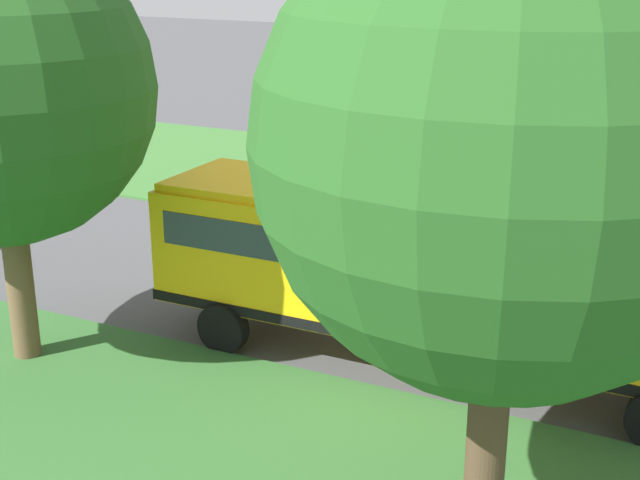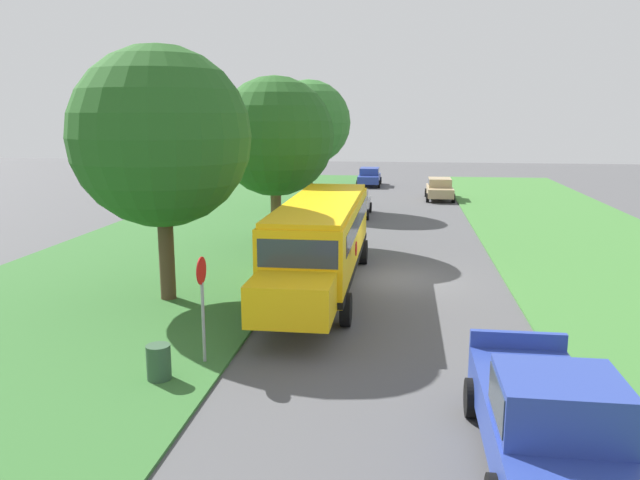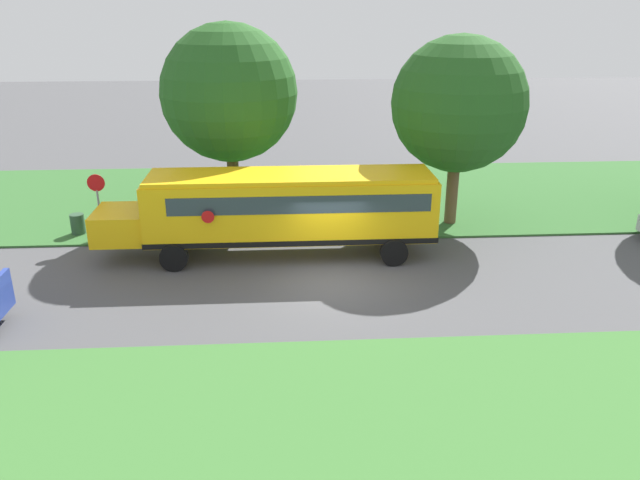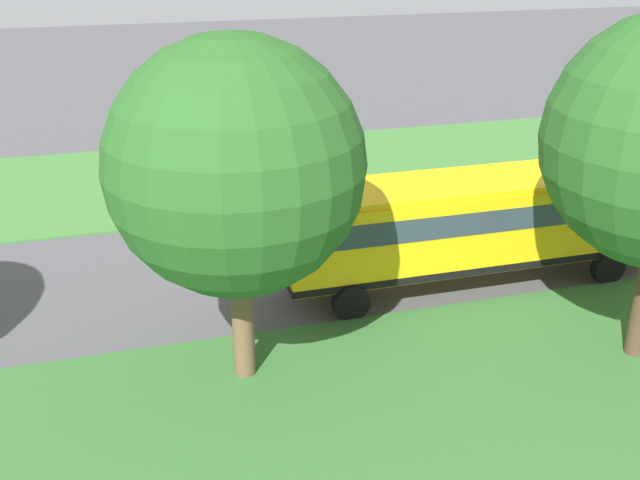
# 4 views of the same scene
# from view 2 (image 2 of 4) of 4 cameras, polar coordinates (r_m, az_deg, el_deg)

# --- Properties ---
(ground_plane) EXTENTS (120.00, 120.00, 0.00)m
(ground_plane) POSITION_cam_2_polar(r_m,az_deg,el_deg) (23.75, 6.97, -3.58)
(ground_plane) COLOR #4C4C4F
(grass_verge) EXTENTS (12.00, 80.00, 0.08)m
(grass_verge) POSITION_cam_2_polar(r_m,az_deg,el_deg) (25.83, -15.82, -2.62)
(grass_verge) COLOR #33662D
(grass_verge) RESTS_ON ground
(school_bus) EXTENTS (2.84, 12.42, 3.16)m
(school_bus) POSITION_cam_2_polar(r_m,az_deg,el_deg) (21.91, 0.11, 0.41)
(school_bus) COLOR yellow
(school_bus) RESTS_ON ground
(car_silver_nearest) EXTENTS (2.02, 4.40, 1.56)m
(car_silver_nearest) POSITION_cam_2_polar(r_m,az_deg,el_deg) (38.24, 3.12, 3.52)
(car_silver_nearest) COLOR #B7B7BC
(car_silver_nearest) RESTS_ON ground
(car_tan_middle) EXTENTS (2.02, 4.40, 1.56)m
(car_tan_middle) POSITION_cam_2_polar(r_m,az_deg,el_deg) (46.44, 10.88, 4.72)
(car_tan_middle) COLOR tan
(car_tan_middle) RESTS_ON ground
(car_blue_furthest) EXTENTS (2.02, 4.40, 1.56)m
(car_blue_furthest) POSITION_cam_2_polar(r_m,az_deg,el_deg) (54.83, 4.54, 5.88)
(car_blue_furthest) COLOR #283D93
(car_blue_furthest) RESTS_ON ground
(pickup_truck) EXTENTS (2.28, 5.40, 2.10)m
(pickup_truck) POSITION_cam_2_polar(r_m,az_deg,el_deg) (11.59, 20.06, -15.03)
(pickup_truck) COLOR #283D93
(pickup_truck) RESTS_ON ground
(oak_tree_beside_bus) EXTENTS (5.75, 5.75, 8.28)m
(oak_tree_beside_bus) POSITION_cam_2_polar(r_m,az_deg,el_deg) (20.60, -14.72, 8.93)
(oak_tree_beside_bus) COLOR #4C3826
(oak_tree_beside_bus) RESTS_ON ground
(oak_tree_roadside_mid) EXTENTS (5.49, 5.49, 7.86)m
(oak_tree_roadside_mid) POSITION_cam_2_polar(r_m,az_deg,el_deg) (29.23, -4.20, 9.47)
(oak_tree_roadside_mid) COLOR brown
(oak_tree_roadside_mid) RESTS_ON ground
(oak_tree_far_end) EXTENTS (5.36, 5.36, 8.29)m
(oak_tree_far_end) POSITION_cam_2_polar(r_m,az_deg,el_deg) (40.26, -1.26, 10.82)
(oak_tree_far_end) COLOR brown
(oak_tree_far_end) RESTS_ON ground
(stop_sign) EXTENTS (0.08, 0.68, 2.74)m
(stop_sign) POSITION_cam_2_polar(r_m,az_deg,el_deg) (15.50, -10.71, -5.15)
(stop_sign) COLOR gray
(stop_sign) RESTS_ON ground
(trash_bin) EXTENTS (0.56, 0.56, 0.90)m
(trash_bin) POSITION_cam_2_polar(r_m,az_deg,el_deg) (15.14, -14.52, -10.89)
(trash_bin) COLOR #2D4C33
(trash_bin) RESTS_ON ground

